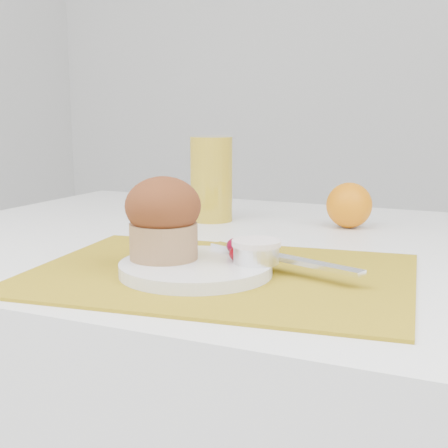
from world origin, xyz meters
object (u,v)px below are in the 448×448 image
at_px(plate, 196,268).
at_px(orange, 349,205).
at_px(muffin, 163,218).
at_px(juice_glass, 211,179).

relative_size(plate, orange, 2.38).
height_order(plate, orange, orange).
bearing_deg(muffin, orange, 70.85).
xyz_separation_m(orange, juice_glass, (-0.24, -0.03, 0.04)).
height_order(orange, muffin, muffin).
height_order(juice_glass, muffin, juice_glass).
relative_size(plate, muffin, 1.82).
distance_m(plate, juice_glass, 0.38).
height_order(plate, muffin, muffin).
height_order(plate, juice_glass, juice_glass).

